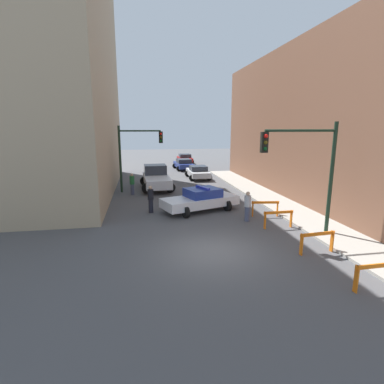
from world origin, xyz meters
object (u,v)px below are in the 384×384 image
traffic_light_far (134,149)px  police_car (201,199)px  parked_car_near (198,172)px  barrier_mid (317,239)px  pedestrian_corner (132,184)px  barrier_corner (265,206)px  white_truck (156,178)px  pedestrian_crossing (151,199)px  barrier_back (278,216)px  traffic_light_near (310,162)px  parked_car_far (185,158)px  barrier_front (377,272)px  parked_car_mid (184,164)px  pedestrian_sidewalk (248,206)px

traffic_light_far → police_car: traffic_light_far is taller
parked_car_near → barrier_mid: parked_car_near is taller
pedestrian_corner → barrier_corner: bearing=-102.8°
traffic_light_far → white_truck: traffic_light_far is taller
pedestrian_crossing → barrier_corner: pedestrian_crossing is taller
parked_car_near → barrier_mid: (1.28, -18.88, -0.06)m
pedestrian_crossing → barrier_back: (6.31, -3.97, -0.24)m
barrier_mid → barrier_corner: (0.04, 5.30, 0.00)m
police_car → white_truck: 7.88m
pedestrian_corner → barrier_corner: size_ratio=1.04×
traffic_light_near → parked_car_far: size_ratio=1.21×
pedestrian_crossing → barrier_front: pedestrian_crossing is taller
parked_car_mid → barrier_front: (1.97, -28.59, -0.06)m
barrier_corner → parked_car_near: bearing=95.5°
barrier_corner → traffic_light_far: bearing=132.1°
traffic_light_near → parked_car_far: (-1.20, 30.53, -2.86)m
traffic_light_far → barrier_mid: traffic_light_far is taller
traffic_light_far → parked_car_near: 8.58m
barrier_mid → barrier_corner: same height
police_car → parked_car_near: bearing=-29.9°
traffic_light_near → parked_car_near: 17.20m
parked_car_far → pedestrian_crossing: size_ratio=2.59×
parked_car_mid → barrier_mid: size_ratio=2.76×
white_truck → parked_car_far: (5.11, 17.93, -0.23)m
traffic_light_far → pedestrian_corner: size_ratio=3.13×
pedestrian_crossing → barrier_mid: bearing=-93.8°
barrier_front → barrier_mid: size_ratio=1.00×
pedestrian_corner → barrier_back: size_ratio=1.04×
police_car → barrier_corner: size_ratio=3.17×
parked_car_near → barrier_front: bearing=-86.2°
traffic_light_near → barrier_back: 3.24m
parked_car_near → barrier_corner: parked_car_near is taller
white_truck → pedestrian_sidewalk: white_truck is taller
barrier_mid → parked_car_near: bearing=93.9°
parked_car_far → pedestrian_corner: pedestrian_corner is taller
parked_car_mid → barrier_mid: 25.73m
pedestrian_corner → parked_car_near: bearing=-14.6°
white_truck → barrier_front: size_ratio=3.41×
parked_car_near → parked_car_far: same height
white_truck → parked_car_far: bearing=72.1°
parked_car_near → barrier_back: 15.69m
pedestrian_corner → pedestrian_sidewalk: (6.37, -7.83, 0.00)m
traffic_light_far → pedestrian_sidewalk: bearing=-55.5°
barrier_front → barrier_back: 6.16m
traffic_light_far → pedestrian_sidewalk: size_ratio=3.13×
parked_car_far → traffic_light_near: bearing=-87.8°
police_car → barrier_corner: (3.44, -1.80, -0.11)m
traffic_light_far → barrier_back: (7.28, -10.31, -2.78)m
parked_car_near → barrier_back: size_ratio=2.69×
pedestrian_corner → barrier_mid: 14.62m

